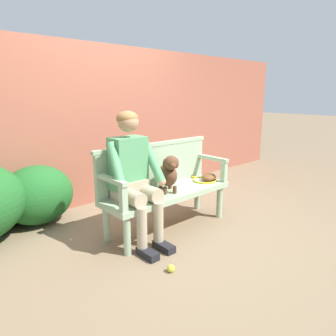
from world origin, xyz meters
TOP-DOWN VIEW (x-y plane):
  - ground_plane at (0.00, 0.00)m, footprint 40.00×40.00m
  - brick_garden_fence at (0.00, 1.46)m, footprint 8.00×0.30m
  - hedge_bush_mid_left at (-1.01, 1.11)m, footprint 0.81×0.68m
  - garden_bench at (0.00, 0.00)m, footprint 1.51×0.49m
  - bench_backrest at (0.00, 0.21)m, footprint 1.55×0.06m
  - bench_armrest_left_end at (-0.71, -0.09)m, footprint 0.06×0.49m
  - bench_armrest_right_end at (0.71, -0.09)m, footprint 0.06×0.49m
  - person_seated at (-0.46, -0.01)m, footprint 0.56×0.64m
  - dog_on_bench at (-0.04, -0.05)m, footprint 0.31×0.41m
  - tennis_racket at (0.58, 0.01)m, footprint 0.29×0.56m
  - baseball_glove at (0.61, -0.05)m, footprint 0.27×0.24m
  - tennis_ball at (-0.57, -0.66)m, footprint 0.07×0.07m

SIDE VIEW (x-z plane):
  - ground_plane at x=0.00m, z-range 0.00..0.00m
  - tennis_ball at x=-0.57m, z-range 0.00..0.07m
  - hedge_bush_mid_left at x=-1.01m, z-range 0.00..0.68m
  - garden_bench at x=0.00m, z-range 0.16..0.60m
  - tennis_racket at x=0.58m, z-range 0.44..0.47m
  - baseball_glove at x=0.61m, z-range 0.44..0.53m
  - bench_armrest_left_end at x=-0.71m, z-range 0.51..0.79m
  - bench_armrest_right_end at x=0.71m, z-range 0.51..0.79m
  - dog_on_bench at x=-0.04m, z-range 0.44..0.86m
  - bench_backrest at x=0.00m, z-range 0.45..0.95m
  - person_seated at x=-0.46m, z-range 0.06..1.38m
  - brick_garden_fence at x=0.00m, z-range 0.00..2.11m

